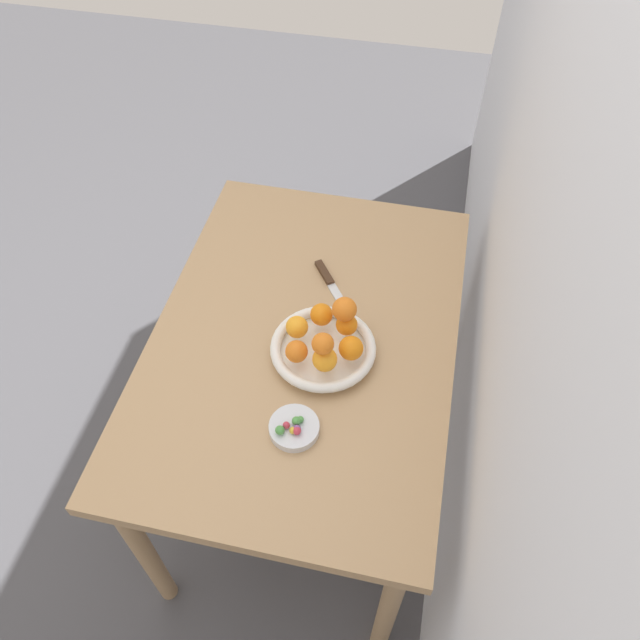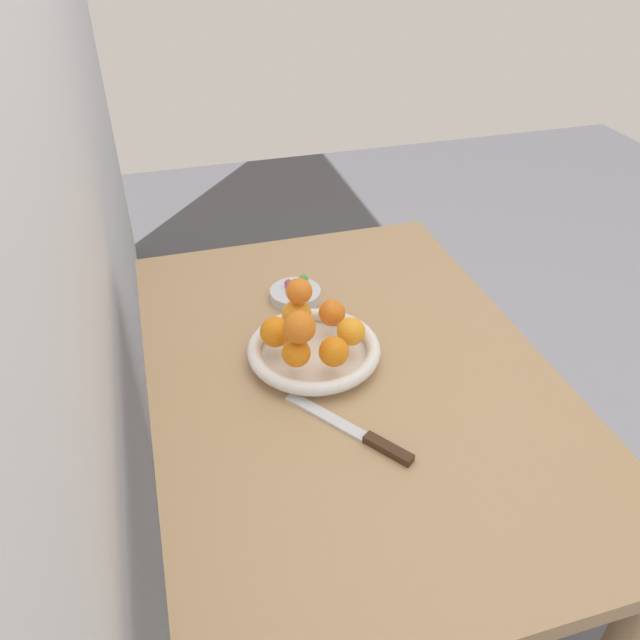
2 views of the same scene
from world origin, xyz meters
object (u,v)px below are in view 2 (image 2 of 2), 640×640
object	(u,v)px
orange_1	(351,332)
candy_ball_2	(301,284)
candy_ball_5	(294,288)
candy_ball_6	(293,283)
orange_5	(296,352)
candy_dish	(295,294)
dining_table	(349,404)
orange_2	(332,313)
candy_ball_3	(290,285)
orange_7	(299,291)
orange_4	(275,332)
candy_ball_0	(304,279)
knife	(358,433)
candy_ball_1	(289,283)
fruit_bowl	(314,351)
orange_0	(334,352)
candy_ball_4	(292,291)
orange_3	(297,314)
orange_6	(300,328)

from	to	relation	value
orange_1	candy_ball_2	world-z (taller)	orange_1
candy_ball_5	candy_ball_6	xyz separation A→B (m)	(0.02, -0.00, -0.00)
orange_5	orange_1	bearing A→B (deg)	-75.28
candy_ball_2	candy_dish	bearing A→B (deg)	115.86
dining_table	candy_dish	bearing A→B (deg)	8.43
orange_2	candy_ball_3	size ratio (longest dim) A/B	2.95
orange_7	candy_ball_6	xyz separation A→B (m)	(0.18, -0.03, -0.09)
orange_1	orange_4	size ratio (longest dim) A/B	0.93
dining_table	orange_2	xyz separation A→B (m)	(0.10, 0.01, 0.15)
candy_ball_0	candy_ball_5	size ratio (longest dim) A/B	1.05
candy_dish	knife	distance (m)	0.44
orange_5	candy_ball_1	xyz separation A→B (m)	(0.29, -0.06, -0.04)
fruit_bowl	orange_0	world-z (taller)	orange_0
orange_5	candy_ball_4	distance (m)	0.27
orange_1	candy_ball_5	xyz separation A→B (m)	(0.23, 0.05, -0.04)
orange_1	candy_ball_2	distance (m)	0.25
candy_ball_1	orange_1	bearing A→B (deg)	-166.67
candy_ball_0	orange_5	bearing A→B (deg)	162.59
candy_ball_3	candy_ball_4	xyz separation A→B (m)	(-0.03, 0.00, -0.00)
candy_ball_1	candy_ball_4	world-z (taller)	candy_ball_1
orange_3	orange_0	bearing A→B (deg)	-164.58
orange_0	orange_4	size ratio (longest dim) A/B	0.95
candy_ball_0	candy_ball_2	world-z (taller)	candy_ball_0
fruit_bowl	orange_5	world-z (taller)	orange_5
orange_1	orange_7	distance (m)	0.13
candy_ball_3	candy_ball_4	distance (m)	0.03
orange_0	orange_4	distance (m)	0.12
fruit_bowl	candy_ball_3	xyz separation A→B (m)	(0.23, -0.01, 0.01)
orange_6	candy_ball_0	size ratio (longest dim) A/B	2.79
candy_ball_0	dining_table	bearing A→B (deg)	-177.16
fruit_bowl	candy_ball_0	world-z (taller)	candy_ball_0
orange_1	orange_4	distance (m)	0.14
orange_4	candy_ball_5	size ratio (longest dim) A/B	2.92
orange_2	candy_ball_1	distance (m)	0.19
candy_ball_1	candy_ball_5	distance (m)	0.02
orange_0	orange_6	distance (m)	0.08
orange_0	candy_ball_4	size ratio (longest dim) A/B	3.48
candy_dish	orange_5	bearing A→B (deg)	166.18
knife	candy_ball_6	bearing A→B (deg)	0.03
dining_table	candy_ball_0	xyz separation A→B (m)	(0.30, 0.01, 0.12)
candy_ball_6	candy_ball_3	bearing A→B (deg)	121.92
orange_0	candy_ball_3	world-z (taller)	orange_0
orange_4	candy_ball_0	world-z (taller)	orange_4
candy_dish	orange_6	size ratio (longest dim) A/B	1.92
dining_table	candy_ball_6	world-z (taller)	candy_ball_6
fruit_bowl	orange_3	bearing A→B (deg)	15.42
orange_5	orange_6	distance (m)	0.06
candy_ball_3	candy_ball_4	size ratio (longest dim) A/B	1.13
fruit_bowl	candy_ball_1	world-z (taller)	candy_ball_1
candy_ball_6	orange_7	bearing A→B (deg)	170.77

